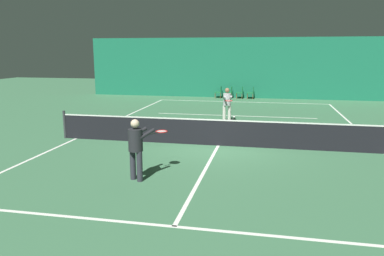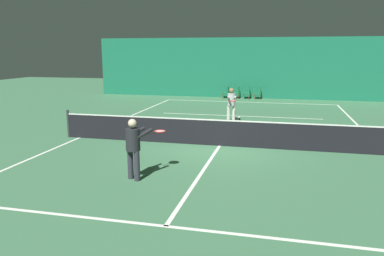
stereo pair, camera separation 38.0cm
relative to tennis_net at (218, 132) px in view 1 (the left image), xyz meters
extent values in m
plane|color=#3D704C|center=(0.00, 0.00, -0.51)|extent=(60.00, 60.00, 0.00)
cube|color=#196B4C|center=(0.00, 14.19, 1.61)|extent=(23.00, 0.12, 4.25)
cube|color=white|center=(0.00, 11.90, -0.51)|extent=(11.00, 0.10, 0.00)
cube|color=white|center=(0.00, 6.40, -0.51)|extent=(8.25, 0.10, 0.00)
cube|color=white|center=(0.00, -6.40, -0.51)|extent=(8.25, 0.10, 0.00)
cube|color=white|center=(-5.50, 0.00, -0.51)|extent=(0.10, 23.80, 0.00)
cube|color=white|center=(0.00, 0.00, -0.51)|extent=(0.10, 12.80, 0.00)
cube|color=black|center=(0.00, 0.00, -0.04)|extent=(11.90, 0.02, 0.95)
cube|color=white|center=(0.00, 0.00, 0.41)|extent=(11.90, 0.02, 0.05)
cylinder|color=#333338|center=(-5.95, 0.00, 0.02)|extent=(0.10, 0.10, 1.07)
cylinder|color=#2D2D38|center=(-1.72, -3.98, -0.12)|extent=(0.20, 0.20, 0.79)
cylinder|color=#2D2D38|center=(-1.49, -4.09, -0.12)|extent=(0.20, 0.20, 0.79)
cylinder|color=#232328|center=(-1.60, -4.04, 0.56)|extent=(0.50, 0.50, 0.57)
sphere|color=beige|center=(-1.60, -4.04, 0.99)|extent=(0.22, 0.22, 0.22)
cylinder|color=#232328|center=(-1.62, -3.74, 0.69)|extent=(0.33, 0.53, 0.23)
cylinder|color=#232328|center=(-1.35, -3.87, 0.69)|extent=(0.33, 0.53, 0.23)
cylinder|color=black|center=(-1.30, -3.44, 0.62)|extent=(0.16, 0.29, 0.03)
torus|color=red|center=(-1.16, -3.17, 0.62)|extent=(0.44, 0.44, 0.03)
cylinder|color=silver|center=(-1.16, -3.17, 0.62)|extent=(0.37, 0.37, 0.00)
cylinder|color=beige|center=(-0.10, 4.70, -0.12)|extent=(0.18, 0.18, 0.78)
cylinder|color=beige|center=(-0.34, 4.66, -0.12)|extent=(0.18, 0.18, 0.78)
cylinder|color=#B7B7BC|center=(-0.22, 4.68, 0.56)|extent=(0.43, 0.43, 0.57)
sphere|color=#936B4C|center=(-0.22, 4.68, 0.98)|extent=(0.22, 0.22, 0.22)
cylinder|color=#B7B7BC|center=(-0.03, 4.45, 0.69)|extent=(0.19, 0.55, 0.23)
cylinder|color=#B7B7BC|center=(-0.32, 4.40, 0.69)|extent=(0.19, 0.55, 0.23)
cylinder|color=black|center=(-0.09, 4.02, 0.62)|extent=(0.09, 0.31, 0.03)
torus|color=red|center=(-0.03, 3.73, 0.62)|extent=(0.39, 0.39, 0.03)
cylinder|color=silver|center=(-0.03, 3.73, 0.62)|extent=(0.32, 0.32, 0.00)
cylinder|color=brown|center=(-2.02, 13.83, -0.32)|extent=(0.03, 0.03, 0.39)
cylinder|color=brown|center=(-2.02, 13.45, -0.32)|extent=(0.03, 0.03, 0.39)
cylinder|color=brown|center=(-1.64, 13.83, -0.32)|extent=(0.03, 0.03, 0.39)
cylinder|color=brown|center=(-1.64, 13.45, -0.32)|extent=(0.03, 0.03, 0.39)
cube|color=#196B38|center=(-1.83, 13.64, -0.10)|extent=(0.44, 0.44, 0.05)
cube|color=#196B38|center=(-1.63, 13.64, 0.13)|extent=(0.04, 0.44, 0.40)
cylinder|color=brown|center=(-1.27, 13.83, -0.32)|extent=(0.03, 0.03, 0.39)
cylinder|color=brown|center=(-1.27, 13.45, -0.32)|extent=(0.03, 0.03, 0.39)
cylinder|color=brown|center=(-0.89, 13.83, -0.32)|extent=(0.03, 0.03, 0.39)
cylinder|color=brown|center=(-0.89, 13.45, -0.32)|extent=(0.03, 0.03, 0.39)
cube|color=#196B38|center=(-1.08, 13.64, -0.10)|extent=(0.44, 0.44, 0.05)
cube|color=#196B38|center=(-0.88, 13.64, 0.13)|extent=(0.04, 0.44, 0.40)
cylinder|color=brown|center=(-0.51, 13.83, -0.32)|extent=(0.03, 0.03, 0.39)
cylinder|color=brown|center=(-0.51, 13.45, -0.32)|extent=(0.03, 0.03, 0.39)
cylinder|color=brown|center=(-0.13, 13.83, -0.32)|extent=(0.03, 0.03, 0.39)
cylinder|color=brown|center=(-0.13, 13.45, -0.32)|extent=(0.03, 0.03, 0.39)
cube|color=#196B38|center=(-0.32, 13.64, -0.10)|extent=(0.44, 0.44, 0.05)
cube|color=#196B38|center=(-0.12, 13.64, 0.13)|extent=(0.04, 0.44, 0.40)
cylinder|color=brown|center=(0.25, 13.83, -0.32)|extent=(0.03, 0.03, 0.39)
cylinder|color=brown|center=(0.25, 13.45, -0.32)|extent=(0.03, 0.03, 0.39)
cylinder|color=brown|center=(0.63, 13.83, -0.32)|extent=(0.03, 0.03, 0.39)
cylinder|color=brown|center=(0.63, 13.45, -0.32)|extent=(0.03, 0.03, 0.39)
cube|color=#196B38|center=(0.44, 13.64, -0.10)|extent=(0.44, 0.44, 0.05)
cube|color=#196B38|center=(0.64, 13.64, 0.13)|extent=(0.04, 0.44, 0.40)
camera|label=1|loc=(1.66, -12.83, 2.78)|focal=35.00mm
camera|label=2|loc=(2.03, -12.74, 2.78)|focal=35.00mm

